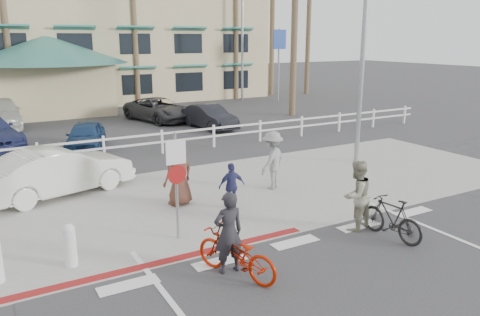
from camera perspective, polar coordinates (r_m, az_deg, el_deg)
ground at (r=10.85m, az=8.65°, el=-11.33°), size 140.00×140.00×0.00m
bike_path at (r=9.55m, az=16.34°, el=-15.55°), size 12.00×16.00×0.01m
sidewalk_plaza at (r=14.36m, az=-2.50°, el=-4.61°), size 22.00×7.00×0.01m
cross_street at (r=17.86m, az=-8.37°, el=-0.93°), size 40.00×5.00×0.01m
parking_lot at (r=26.75m, az=-15.87°, el=3.78°), size 50.00×16.00×0.01m
curb_red at (r=10.45m, az=-9.02°, el=-12.32°), size 7.00×0.25×0.02m
rail_fence at (r=19.74m, az=-9.20°, el=1.98°), size 29.40×0.16×1.00m
building at (r=39.47m, az=-18.33°, el=15.11°), size 28.00×16.00×11.30m
sign_post at (r=11.02m, az=-7.76°, el=-2.78°), size 0.50×0.10×2.90m
bollard_0 at (r=10.57m, az=-20.00°, el=-9.96°), size 0.26×0.26×0.95m
streetlight_0 at (r=18.22m, az=14.81°, el=13.37°), size 0.60×2.00×9.00m
streetlight_1 at (r=36.45m, az=0.28°, el=14.51°), size 0.60×2.00×9.50m
info_sign at (r=35.87m, az=4.73°, el=11.34°), size 1.20×0.16×5.60m
palm_5 at (r=34.20m, az=-12.87°, el=17.10°), size 4.00×4.00×13.00m
palm_7 at (r=37.39m, az=-0.52°, el=17.95°), size 4.00×4.00×14.00m
palm_8 at (r=40.35m, az=3.98°, el=18.37°), size 4.00×4.00×15.00m
palm_9 at (r=41.22m, az=8.39°, el=16.78°), size 4.00×4.00×13.00m
bike_red at (r=9.52m, az=-0.54°, el=-11.58°), size 1.38×2.05×1.02m
rider_red at (r=9.56m, az=-1.42°, el=-9.10°), size 0.65×0.45×1.73m
bike_black at (r=11.81m, az=18.00°, el=-6.99°), size 0.65×1.75×1.03m
rider_black at (r=11.97m, az=14.00°, el=-4.47°), size 0.98×0.82×1.79m
pedestrian_a at (r=14.82m, az=3.95°, el=-0.29°), size 1.39×1.21×1.86m
pedestrian_child at (r=13.15m, az=-1.02°, el=-3.41°), size 0.80×0.40×1.32m
pedestrian_b at (r=13.45m, az=-7.48°, el=-1.74°), size 1.10×0.89×1.94m
car_white_sedan at (r=15.32m, az=-21.22°, el=-1.53°), size 4.73×2.75×1.47m
lot_car_2 at (r=21.08m, az=-18.31°, el=2.54°), size 2.56×3.86×1.22m
lot_car_3 at (r=24.98m, az=-3.72°, el=5.04°), size 1.76×3.95×1.26m
lot_car_4 at (r=28.35m, az=-27.22°, el=4.83°), size 2.35×5.25×1.49m
lot_car_5 at (r=27.66m, az=-9.86°, el=5.84°), size 3.37×5.19×1.33m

